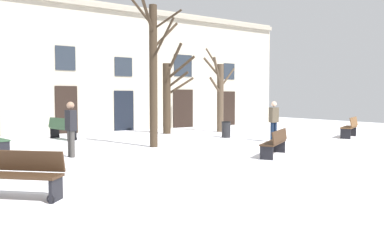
% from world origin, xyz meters
% --- Properties ---
extents(ground_plane, '(35.38, 35.38, 0.00)m').
position_xyz_m(ground_plane, '(0.00, 0.00, 0.00)').
color(ground_plane, white).
extents(building_facade, '(22.12, 0.60, 6.93)m').
position_xyz_m(building_facade, '(0.00, 8.56, 3.51)').
color(building_facade, '#BCB29E').
rests_on(building_facade, ground).
extents(tree_foreground, '(2.15, 1.42, 5.45)m').
position_xyz_m(tree_foreground, '(-2.09, 1.07, 2.85)').
color(tree_foreground, '#382B1E').
rests_on(tree_foreground, ground).
extents(tree_center, '(1.96, 1.48, 4.53)m').
position_xyz_m(tree_center, '(0.99, 5.31, 2.03)').
color(tree_center, '#382B1E').
rests_on(tree_center, ground).
extents(tree_right_of_center, '(1.90, 1.57, 4.55)m').
position_xyz_m(tree_right_of_center, '(3.81, 4.76, 2.05)').
color(tree_right_of_center, '#4C3D2D').
rests_on(tree_right_of_center, ground).
extents(litter_bin, '(0.43, 0.43, 0.74)m').
position_xyz_m(litter_bin, '(2.27, 2.26, 0.37)').
color(litter_bin, black).
rests_on(litter_bin, ground).
extents(bench_far_corner, '(1.79, 1.32, 0.84)m').
position_xyz_m(bench_far_corner, '(0.09, -2.95, 0.44)').
color(bench_far_corner, '#3D2819').
rests_on(bench_far_corner, ground).
extents(bench_facing_shops, '(1.66, 1.12, 0.95)m').
position_xyz_m(bench_facing_shops, '(7.00, -0.91, 0.48)').
color(bench_facing_shops, brown).
rests_on(bench_facing_shops, ground).
extents(bench_back_to_back_right, '(0.85, 1.79, 0.96)m').
position_xyz_m(bench_back_to_back_right, '(-4.25, 5.66, 0.49)').
color(bench_back_to_back_right, '#2D4C33').
rests_on(bench_back_to_back_right, ground).
extents(bench_by_litter_bin, '(1.54, 1.47, 0.88)m').
position_xyz_m(bench_by_litter_bin, '(-7.55, -3.99, 0.45)').
color(bench_by_litter_bin, '#3D2819').
rests_on(bench_by_litter_bin, ground).
extents(person_strolling, '(0.28, 0.41, 1.72)m').
position_xyz_m(person_strolling, '(-5.35, 0.36, 0.96)').
color(person_strolling, '#403D3A').
rests_on(person_strolling, ground).
extents(person_near_bench, '(0.39, 0.23, 1.69)m').
position_xyz_m(person_near_bench, '(2.86, -0.16, 0.93)').
color(person_near_bench, black).
rests_on(person_near_bench, ground).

